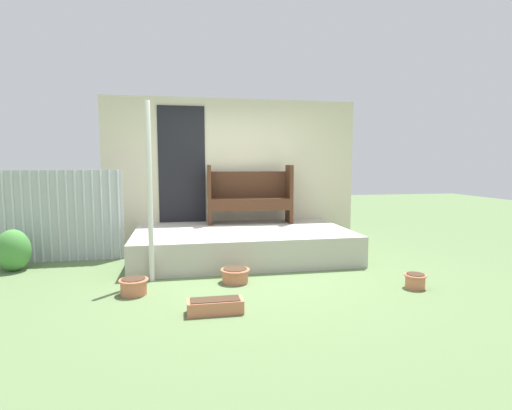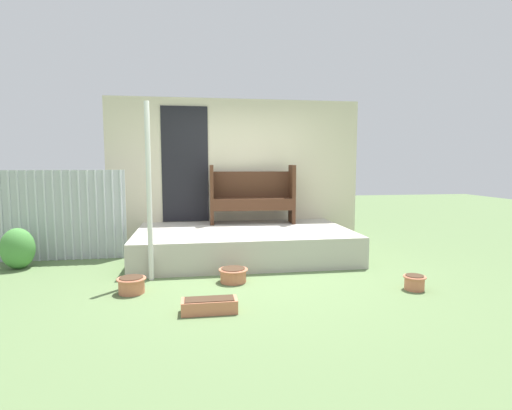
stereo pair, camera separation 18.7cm
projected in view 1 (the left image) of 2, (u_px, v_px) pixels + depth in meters
The scene contains 11 objects.
ground_plane at pixel (252, 274), 5.33m from camera, with size 24.00×24.00×0.00m, color #5B7547.
porch_slab at pixel (242, 243), 6.26m from camera, with size 3.29×1.95×0.44m.
house_wall at pixel (231, 173), 7.12m from camera, with size 4.49×0.08×2.60m.
fence_corrugated at pixel (37, 217), 5.89m from camera, with size 2.45×0.05×1.37m.
support_post at pixel (150, 193), 4.91m from camera, with size 0.06×0.06×2.23m.
bench at pixel (250, 194), 6.87m from camera, with size 1.46×0.48×1.00m.
flower_pot_left at pixel (134, 285), 4.50m from camera, with size 0.33×0.33×0.19m.
flower_pot_middle at pixel (235, 274), 4.96m from camera, with size 0.37×0.37×0.18m.
flower_pot_right at pixel (415, 280), 4.73m from camera, with size 0.26×0.26×0.17m.
planter_box_rect at pixel (215, 306), 3.94m from camera, with size 0.55×0.21×0.14m.
shrub_by_fence at pixel (13, 250), 5.47m from camera, with size 0.45×0.40×0.58m.
Camera 1 is at (-0.91, -5.12, 1.48)m, focal length 28.00 mm.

